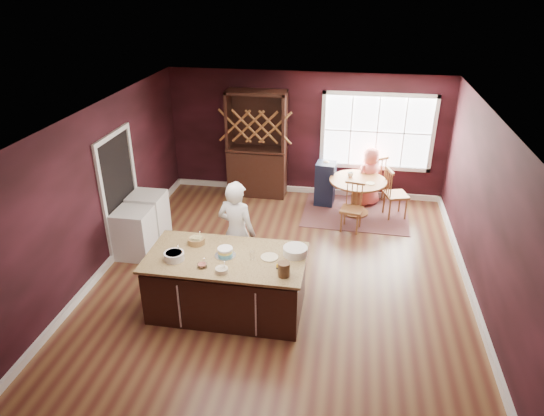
{
  "coord_description": "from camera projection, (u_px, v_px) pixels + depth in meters",
  "views": [
    {
      "loc": [
        0.95,
        -6.6,
        4.55
      ],
      "look_at": [
        -0.23,
        0.43,
        1.05
      ],
      "focal_mm": 32.0,
      "sensor_mm": 36.0,
      "label": 1
    }
  ],
  "objects": [
    {
      "name": "high_chair",
      "position": [
        325.0,
        183.0,
        10.3
      ],
      "size": [
        0.43,
        0.43,
        0.98
      ],
      "primitive_type": null,
      "rotation": [
        0.0,
        0.0,
        -0.1
      ],
      "color": "#181F37",
      "rests_on": "ground"
    },
    {
      "name": "stoneware_crock",
      "position": [
        284.0,
        269.0,
        6.37
      ],
      "size": [
        0.16,
        0.16,
        0.2
      ],
      "primitive_type": "cylinder",
      "color": "#432D1A",
      "rests_on": "kitchen_island"
    },
    {
      "name": "table_plate",
      "position": [
        370.0,
        183.0,
        9.6
      ],
      "size": [
        0.18,
        0.18,
        0.01
      ],
      "primitive_type": "cylinder",
      "color": "beige",
      "rests_on": "dining_table"
    },
    {
      "name": "bowl_pink",
      "position": [
        202.0,
        265.0,
        6.58
      ],
      "size": [
        0.14,
        0.14,
        0.05
      ],
      "primitive_type": "cylinder",
      "color": "white",
      "rests_on": "kitchen_island"
    },
    {
      "name": "table_cup",
      "position": [
        350.0,
        175.0,
        9.91
      ],
      "size": [
        0.12,
        0.12,
        0.09
      ],
      "primitive_type": "imported",
      "rotation": [
        0.0,
        0.0,
        -0.1
      ],
      "color": "white",
      "rests_on": "dining_table"
    },
    {
      "name": "white_tub",
      "position": [
        295.0,
        251.0,
        6.85
      ],
      "size": [
        0.35,
        0.35,
        0.12
      ],
      "primitive_type": "cylinder",
      "color": "silver",
      "rests_on": "kitchen_island"
    },
    {
      "name": "toddler",
      "position": [
        322.0,
        169.0,
        10.17
      ],
      "size": [
        0.18,
        0.14,
        0.26
      ],
      "primitive_type": null,
      "color": "#8CA5BF",
      "rests_on": "high_chair"
    },
    {
      "name": "bowl_blue",
      "position": [
        174.0,
        256.0,
        6.75
      ],
      "size": [
        0.28,
        0.28,
        0.11
      ],
      "primitive_type": "cylinder",
      "color": "silver",
      "rests_on": "kitchen_island"
    },
    {
      "name": "rug",
      "position": [
        355.0,
        213.0,
        10.1
      ],
      "size": [
        2.19,
        1.72,
        0.01
      ],
      "primitive_type": "cube",
      "rotation": [
        0.0,
        0.0,
        -0.03
      ],
      "color": "brown",
      "rests_on": "ground"
    },
    {
      "name": "seated_woman",
      "position": [
        370.0,
        176.0,
        10.24
      ],
      "size": [
        0.74,
        0.69,
        1.27
      ],
      "primitive_type": "imported",
      "rotation": [
        0.0,
        0.0,
        3.76
      ],
      "color": "#E56862",
      "rests_on": "ground"
    },
    {
      "name": "toy_figurine",
      "position": [
        278.0,
        266.0,
        6.53
      ],
      "size": [
        0.05,
        0.05,
        0.08
      ],
      "primitive_type": null,
      "color": "#FFC503",
      "rests_on": "kitchen_island"
    },
    {
      "name": "washer",
      "position": [
        135.0,
        233.0,
        8.44
      ],
      "size": [
        0.6,
        0.58,
        0.87
      ],
      "primitive_type": "cube",
      "color": "white",
      "rests_on": "ground"
    },
    {
      "name": "window",
      "position": [
        377.0,
        132.0,
        10.18
      ],
      "size": [
        2.36,
        0.1,
        1.66
      ],
      "primitive_type": null,
      "color": "white",
      "rests_on": "room_shell"
    },
    {
      "name": "room_shell",
      "position": [
        282.0,
        204.0,
        7.39
      ],
      "size": [
        7.0,
        7.0,
        7.0
      ],
      "color": "brown",
      "rests_on": "ground"
    },
    {
      "name": "dining_table",
      "position": [
        357.0,
        190.0,
        9.87
      ],
      "size": [
        1.15,
        1.15,
        0.75
      ],
      "color": "#975E2D",
      "rests_on": "ground"
    },
    {
      "name": "baker",
      "position": [
        237.0,
        233.0,
        7.56
      ],
      "size": [
        0.72,
        0.57,
        1.74
      ],
      "primitive_type": "imported",
      "rotation": [
        0.0,
        0.0,
        2.88
      ],
      "color": "silver",
      "rests_on": "ground"
    },
    {
      "name": "dinner_plate",
      "position": [
        269.0,
        257.0,
        6.8
      ],
      "size": [
        0.25,
        0.25,
        0.02
      ],
      "primitive_type": "cylinder",
      "color": "beige",
      "rests_on": "kitchen_island"
    },
    {
      "name": "chair_north",
      "position": [
        373.0,
        177.0,
        10.48
      ],
      "size": [
        0.6,
        0.6,
        1.05
      ],
      "primitive_type": null,
      "rotation": [
        0.0,
        0.0,
        3.79
      ],
      "color": "brown",
      "rests_on": "ground"
    },
    {
      "name": "bowl_yellow",
      "position": [
        196.0,
        241.0,
        7.14
      ],
      "size": [
        0.25,
        0.25,
        0.09
      ],
      "primitive_type": "cylinder",
      "color": "#9C7F52",
      "rests_on": "kitchen_island"
    },
    {
      "name": "drinking_glass",
      "position": [
        252.0,
        255.0,
        6.74
      ],
      "size": [
        0.07,
        0.07,
        0.13
      ],
      "primitive_type": "cylinder",
      "color": "white",
      "rests_on": "kitchen_island"
    },
    {
      "name": "doorway",
      "position": [
        120.0,
        194.0,
        8.51
      ],
      "size": [
        0.08,
        1.26,
        2.13
      ],
      "primitive_type": null,
      "color": "white",
      "rests_on": "room_shell"
    },
    {
      "name": "layer_cake",
      "position": [
        225.0,
        252.0,
        6.83
      ],
      "size": [
        0.3,
        0.3,
        0.12
      ],
      "primitive_type": null,
      "color": "white",
      "rests_on": "kitchen_island"
    },
    {
      "name": "hutch",
      "position": [
        257.0,
        145.0,
        10.48
      ],
      "size": [
        1.27,
        0.53,
        2.33
      ],
      "primitive_type": "cube",
      "color": "black",
      "rests_on": "ground"
    },
    {
      "name": "bowl_olive",
      "position": [
        222.0,
        270.0,
        6.47
      ],
      "size": [
        0.17,
        0.17,
        0.06
      ],
      "primitive_type": "cylinder",
      "color": "#C9B295",
      "rests_on": "kitchen_island"
    },
    {
      "name": "kitchen_island",
      "position": [
        227.0,
        284.0,
        7.05
      ],
      "size": [
        2.26,
        1.18,
        0.92
      ],
      "color": "black",
      "rests_on": "ground"
    },
    {
      "name": "dryer",
      "position": [
        149.0,
        216.0,
        9.0
      ],
      "size": [
        0.61,
        0.59,
        0.89
      ],
      "primitive_type": "cube",
      "color": "white",
      "rests_on": "ground"
    },
    {
      "name": "chair_east",
      "position": [
        396.0,
        193.0,
        9.75
      ],
      "size": [
        0.54,
        0.55,
        1.06
      ],
      "primitive_type": null,
      "rotation": [
        0.0,
        0.0,
        1.87
      ],
      "color": "brown",
      "rests_on": "ground"
    },
    {
      "name": "chair_south",
      "position": [
        352.0,
        208.0,
        9.25
      ],
      "size": [
        0.47,
        0.45,
        0.96
      ],
      "primitive_type": null,
      "rotation": [
        0.0,
        0.0,
        -0.19
      ],
      "color": "brown",
      "rests_on": "ground"
    }
  ]
}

